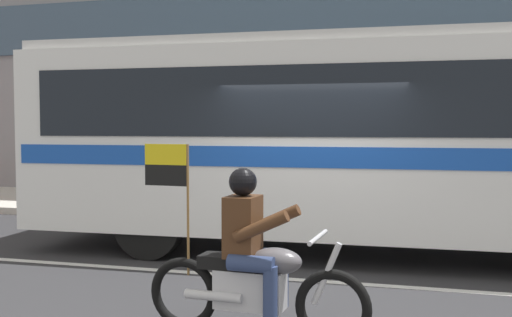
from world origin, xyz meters
TOP-DOWN VIEW (x-y plane):
  - ground_plane at (0.00, 0.00)m, footprint 60.00×60.00m
  - sidewalk_curb at (0.00, 5.10)m, footprint 28.00×3.80m
  - lane_center_stripe at (0.00, -0.60)m, footprint 26.60×0.14m
  - transit_bus at (1.03, 1.19)m, footprint 11.16×2.88m
  - motorcycle_with_rider at (-0.08, -2.71)m, footprint 2.19×0.64m

SIDE VIEW (x-z plane):
  - ground_plane at x=0.00m, z-range 0.00..0.00m
  - lane_center_stripe at x=0.00m, z-range 0.00..0.01m
  - sidewalk_curb at x=0.00m, z-range 0.00..0.15m
  - motorcycle_with_rider at x=-0.08m, z-range -0.22..1.55m
  - transit_bus at x=1.03m, z-range 0.27..3.49m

